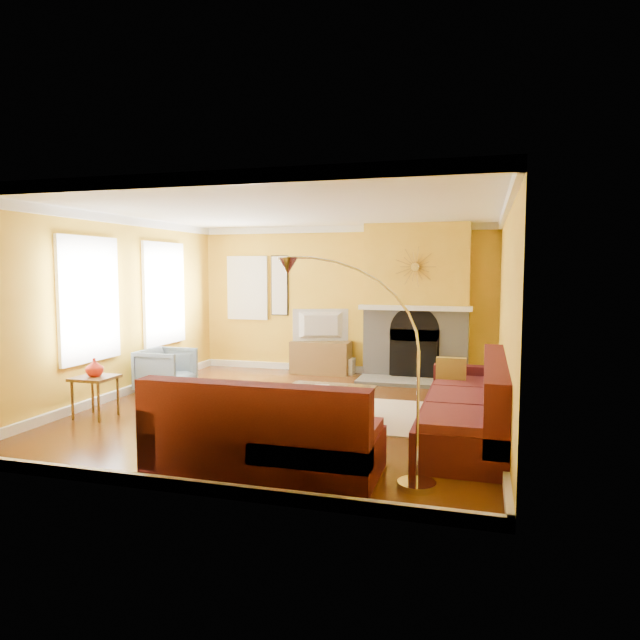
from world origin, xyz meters
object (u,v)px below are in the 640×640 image
(sectional_sofa, at_px, (353,398))
(arc_lamp, at_px, (356,372))
(armchair, at_px, (166,370))
(media_console, at_px, (321,357))
(side_table, at_px, (96,397))
(coffee_table, at_px, (324,408))

(sectional_sofa, distance_m, arc_lamp, 1.51)
(sectional_sofa, height_order, armchair, sectional_sofa)
(media_console, xyz_separation_m, arc_lamp, (1.78, -5.06, 0.71))
(sectional_sofa, relative_size, side_table, 6.49)
(coffee_table, height_order, armchair, armchair)
(armchair, distance_m, side_table, 1.60)
(coffee_table, relative_size, armchair, 1.46)
(media_console, relative_size, armchair, 1.43)
(armchair, bearing_deg, coffee_table, -111.63)
(side_table, bearing_deg, arc_lamp, -18.63)
(side_table, bearing_deg, media_console, 63.07)
(media_console, height_order, armchair, armchair)
(armchair, xyz_separation_m, arc_lamp, (3.65, -2.85, 0.66))
(sectional_sofa, relative_size, armchair, 4.63)
(sectional_sofa, distance_m, armchair, 3.64)
(coffee_table, xyz_separation_m, arc_lamp, (0.78, -1.71, 0.79))
(armchair, bearing_deg, sectional_sofa, -114.22)
(armchair, height_order, arc_lamp, arc_lamp)
(sectional_sofa, distance_m, side_table, 3.39)
(armchair, bearing_deg, media_console, -40.24)
(sectional_sofa, xyz_separation_m, armchair, (-3.32, 1.49, -0.11))
(side_table, bearing_deg, coffee_table, 8.86)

